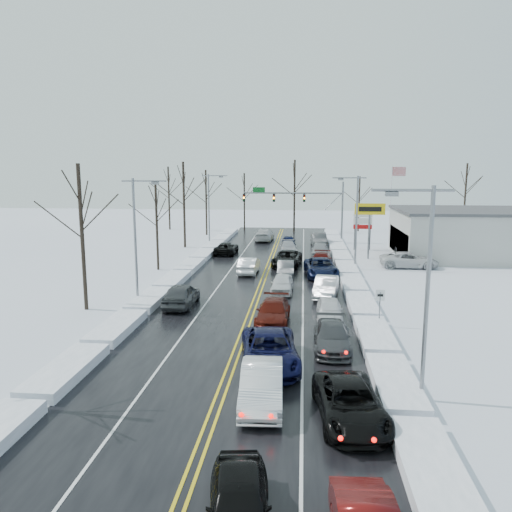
# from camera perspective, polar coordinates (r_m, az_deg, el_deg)

# --- Properties ---
(ground) EXTENTS (160.00, 160.00, 0.00)m
(ground) POSITION_cam_1_polar(r_m,az_deg,el_deg) (39.59, 0.31, -4.15)
(ground) COLOR silver
(ground) RESTS_ON ground
(road_surface) EXTENTS (14.00, 84.00, 0.01)m
(road_surface) POSITION_cam_1_polar(r_m,az_deg,el_deg) (41.53, 0.56, -3.48)
(road_surface) COLOR black
(road_surface) RESTS_ON ground
(snow_bank_left) EXTENTS (1.88, 72.00, 0.53)m
(snow_bank_left) POSITION_cam_1_polar(r_m,az_deg,el_deg) (42.83, -9.64, -3.21)
(snow_bank_left) COLOR white
(snow_bank_left) RESTS_ON ground
(snow_bank_right) EXTENTS (1.88, 72.00, 0.53)m
(snow_bank_right) POSITION_cam_1_polar(r_m,az_deg,el_deg) (41.59, 11.07, -3.65)
(snow_bank_right) COLOR white
(snow_bank_right) RESTS_ON ground
(traffic_signal_mast) EXTENTS (13.28, 0.39, 8.00)m
(traffic_signal_mast) POSITION_cam_1_polar(r_m,az_deg,el_deg) (66.37, 5.48, 6.29)
(traffic_signal_mast) COLOR slate
(traffic_signal_mast) RESTS_ON ground
(tires_plus_sign) EXTENTS (3.20, 0.34, 6.00)m
(tires_plus_sign) POSITION_cam_1_polar(r_m,az_deg,el_deg) (54.90, 12.87, 4.83)
(tires_plus_sign) COLOR slate
(tires_plus_sign) RESTS_ON ground
(used_vehicles_sign) EXTENTS (2.20, 0.22, 4.65)m
(used_vehicles_sign) POSITION_cam_1_polar(r_m,az_deg,el_deg) (60.99, 12.10, 3.76)
(used_vehicles_sign) COLOR slate
(used_vehicles_sign) RESTS_ON ground
(speed_limit_sign) EXTENTS (0.55, 0.09, 2.35)m
(speed_limit_sign) POSITION_cam_1_polar(r_m,az_deg,el_deg) (31.65, 13.98, -5.02)
(speed_limit_sign) COLOR slate
(speed_limit_sign) RESTS_ON ground
(flagpole) EXTENTS (1.87, 1.20, 10.00)m
(flagpole) POSITION_cam_1_polar(r_m,az_deg,el_deg) (69.35, 15.29, 6.51)
(flagpole) COLOR silver
(flagpole) RESTS_ON ground
(dealership_building) EXTENTS (20.40, 12.40, 5.30)m
(dealership_building) POSITION_cam_1_polar(r_m,az_deg,el_deg) (60.29, 25.35, 2.32)
(dealership_building) COLOR #ADADA8
(dealership_building) RESTS_ON ground
(streetlight_se) EXTENTS (3.20, 0.25, 9.00)m
(streetlight_se) POSITION_cam_1_polar(r_m,az_deg,el_deg) (21.27, 18.56, -2.32)
(streetlight_se) COLOR slate
(streetlight_se) RESTS_ON ground
(streetlight_ne) EXTENTS (3.20, 0.25, 9.00)m
(streetlight_ne) POSITION_cam_1_polar(r_m,az_deg,el_deg) (48.69, 11.20, 4.64)
(streetlight_ne) COLOR slate
(streetlight_ne) RESTS_ON ground
(streetlight_sw) EXTENTS (3.20, 0.25, 9.00)m
(streetlight_sw) POSITION_cam_1_polar(r_m,az_deg,el_deg) (36.46, -13.38, 2.85)
(streetlight_sw) COLOR slate
(streetlight_sw) RESTS_ON ground
(streetlight_nw) EXTENTS (3.20, 0.25, 9.00)m
(streetlight_nw) POSITION_cam_1_polar(r_m,az_deg,el_deg) (63.49, -5.24, 5.98)
(streetlight_nw) COLOR slate
(streetlight_nw) RESTS_ON ground
(tree_left_b) EXTENTS (4.00, 4.00, 10.00)m
(tree_left_b) POSITION_cam_1_polar(r_m,az_deg,el_deg) (35.64, -19.42, 5.11)
(tree_left_b) COLOR #2D231C
(tree_left_b) RESTS_ON ground
(tree_left_c) EXTENTS (3.40, 3.40, 8.50)m
(tree_left_c) POSITION_cam_1_polar(r_m,az_deg,el_deg) (48.44, -11.33, 5.36)
(tree_left_c) COLOR #2D231C
(tree_left_c) RESTS_ON ground
(tree_left_d) EXTENTS (4.20, 4.20, 10.50)m
(tree_left_d) POSITION_cam_1_polar(r_m,az_deg,el_deg) (62.04, -8.27, 7.70)
(tree_left_d) COLOR #2D231C
(tree_left_d) RESTS_ON ground
(tree_left_e) EXTENTS (3.80, 3.80, 9.50)m
(tree_left_e) POSITION_cam_1_polar(r_m,az_deg,el_deg) (73.70, -5.74, 7.55)
(tree_left_e) COLOR #2D231C
(tree_left_e) RESTS_ON ground
(tree_far_a) EXTENTS (4.00, 4.00, 10.00)m
(tree_far_a) POSITION_cam_1_polar(r_m,az_deg,el_deg) (81.17, -9.96, 7.91)
(tree_far_a) COLOR #2D231C
(tree_far_a) RESTS_ON ground
(tree_far_b) EXTENTS (3.60, 3.60, 9.00)m
(tree_far_b) POSITION_cam_1_polar(r_m,az_deg,el_deg) (79.88, -1.35, 7.52)
(tree_far_b) COLOR #2D231C
(tree_far_b) RESTS_ON ground
(tree_far_c) EXTENTS (4.40, 4.40, 11.00)m
(tree_far_c) POSITION_cam_1_polar(r_m,az_deg,el_deg) (77.29, 4.44, 8.45)
(tree_far_c) COLOR #2D231C
(tree_far_c) RESTS_ON ground
(tree_far_d) EXTENTS (3.40, 3.40, 8.50)m
(tree_far_d) POSITION_cam_1_polar(r_m,az_deg,el_deg) (79.30, 11.74, 7.05)
(tree_far_d) COLOR #2D231C
(tree_far_d) RESTS_ON ground
(tree_far_e) EXTENTS (4.20, 4.20, 10.50)m
(tree_far_e) POSITION_cam_1_polar(r_m,az_deg,el_deg) (83.00, 22.88, 7.57)
(tree_far_e) COLOR #2D231C
(tree_far_e) RESTS_ON ground
(queued_car_1) EXTENTS (1.96, 4.99, 1.62)m
(queued_car_1) POSITION_cam_1_polar(r_m,az_deg,el_deg) (21.66, 0.65, -16.47)
(queued_car_1) COLOR white
(queued_car_1) RESTS_ON ground
(queued_car_2) EXTENTS (3.43, 6.22, 1.65)m
(queued_car_2) POSITION_cam_1_polar(r_m,az_deg,el_deg) (25.31, 1.56, -12.44)
(queued_car_2) COLOR black
(queued_car_2) RESTS_ON ground
(queued_car_3) EXTENTS (2.16, 5.01, 1.44)m
(queued_car_3) POSITION_cam_1_polar(r_m,az_deg,el_deg) (31.92, 1.96, -7.64)
(queued_car_3) COLOR #471009
(queued_car_3) RESTS_ON ground
(queued_car_4) EXTENTS (1.78, 4.22, 1.42)m
(queued_car_4) POSITION_cam_1_polar(r_m,az_deg,el_deg) (39.55, 2.99, -4.18)
(queued_car_4) COLOR white
(queued_car_4) RESTS_ON ground
(queued_car_5) EXTENTS (1.58, 4.27, 1.40)m
(queued_car_5) POSITION_cam_1_polar(r_m,az_deg,el_deg) (45.32, 3.40, -2.36)
(queued_car_5) COLOR #3D4042
(queued_car_5) RESTS_ON ground
(queued_car_6) EXTENTS (3.18, 5.86, 1.56)m
(queued_car_6) POSITION_cam_1_polar(r_m,az_deg,el_deg) (50.16, 3.55, -1.16)
(queued_car_6) COLOR black
(queued_car_6) RESTS_ON ground
(queued_car_7) EXTENTS (2.25, 4.82, 1.36)m
(queued_car_7) POSITION_cam_1_polar(r_m,az_deg,el_deg) (57.69, 3.70, 0.29)
(queued_car_7) COLOR #A5A8AD
(queued_car_7) RESTS_ON ground
(queued_car_8) EXTENTS (1.92, 4.19, 1.39)m
(queued_car_8) POSITION_cam_1_polar(r_m,az_deg,el_deg) (62.53, 3.74, 1.04)
(queued_car_8) COLOR black
(queued_car_8) RESTS_ON ground
(queued_car_10) EXTENTS (2.99, 5.52, 1.47)m
(queued_car_10) POSITION_cam_1_polar(r_m,az_deg,el_deg) (20.67, 10.64, -18.02)
(queued_car_10) COLOR black
(queued_car_10) RESTS_ON ground
(queued_car_11) EXTENTS (2.01, 4.85, 1.40)m
(queued_car_11) POSITION_cam_1_polar(r_m,az_deg,el_deg) (27.76, 8.65, -10.49)
(queued_car_11) COLOR #3B3D40
(queued_car_11) RESTS_ON ground
(queued_car_12) EXTENTS (1.69, 4.08, 1.38)m
(queued_car_12) POSITION_cam_1_polar(r_m,az_deg,el_deg) (32.85, 8.35, -7.23)
(queued_car_12) COLOR silver
(queued_car_12) RESTS_ON ground
(queued_car_13) EXTENTS (2.25, 4.85, 1.54)m
(queued_car_13) POSITION_cam_1_polar(r_m,az_deg,el_deg) (38.61, 7.99, -4.62)
(queued_car_13) COLOR #95989C
(queued_car_13) RESTS_ON ground
(queued_car_14) EXTENTS (3.24, 6.14, 1.65)m
(queued_car_14) POSITION_cam_1_polar(r_m,az_deg,el_deg) (45.64, 7.42, -2.34)
(queued_car_14) COLOR black
(queued_car_14) RESTS_ON ground
(queued_car_15) EXTENTS (2.44, 5.07, 1.42)m
(queued_car_15) POSITION_cam_1_polar(r_m,az_deg,el_deg) (49.88, 7.42, -1.29)
(queued_car_15) COLOR #450B09
(queued_car_15) RESTS_ON ground
(queued_car_16) EXTENTS (2.10, 4.67, 1.56)m
(queued_car_16) POSITION_cam_1_polar(r_m,az_deg,el_deg) (55.69, 7.28, -0.11)
(queued_car_16) COLOR gray
(queued_car_16) RESTS_ON ground
(queued_car_17) EXTENTS (2.14, 5.21, 1.68)m
(queued_car_17) POSITION_cam_1_polar(r_m,az_deg,el_deg) (63.61, 7.17, 1.14)
(queued_car_17) COLOR #383B3D
(queued_car_17) RESTS_ON ground
(oncoming_car_0) EXTENTS (1.75, 4.66, 1.52)m
(oncoming_car_0) POSITION_cam_1_polar(r_m,az_deg,el_deg) (46.62, -0.81, -2.00)
(oncoming_car_0) COLOR white
(oncoming_car_0) RESTS_ON ground
(oncoming_car_1) EXTENTS (2.42, 4.98, 1.36)m
(oncoming_car_1) POSITION_cam_1_polar(r_m,az_deg,el_deg) (57.29, -3.40, 0.23)
(oncoming_car_1) COLOR black
(oncoming_car_1) RESTS_ON ground
(oncoming_car_2) EXTENTS (2.57, 5.71, 1.63)m
(oncoming_car_2) POSITION_cam_1_polar(r_m,az_deg,el_deg) (67.67, 0.95, 1.74)
(oncoming_car_2) COLOR silver
(oncoming_car_2) RESTS_ON ground
(oncoming_car_3) EXTENTS (1.98, 4.90, 1.67)m
(oncoming_car_3) POSITION_cam_1_polar(r_m,az_deg,el_deg) (36.05, -8.50, -5.68)
(oncoming_car_3) COLOR #3D4042
(oncoming_car_3) RESTS_ON ground
(parked_car_0) EXTENTS (5.68, 2.71, 1.57)m
(parked_car_0) POSITION_cam_1_polar(r_m,az_deg,el_deg) (51.53, 17.04, -1.29)
(parked_car_0) COLOR silver
(parked_car_0) RESTS_ON ground
(parked_car_1) EXTENTS (2.47, 5.82, 1.68)m
(parked_car_1) POSITION_cam_1_polar(r_m,az_deg,el_deg) (56.70, 19.34, -0.42)
(parked_car_1) COLOR #3F4245
(parked_car_1) RESTS_ON ground
(parked_car_2) EXTENTS (2.13, 4.98, 1.67)m
(parked_car_2) POSITION_cam_1_polar(r_m,az_deg,el_deg) (60.77, 16.32, 0.40)
(parked_car_2) COLOR black
(parked_car_2) RESTS_ON ground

